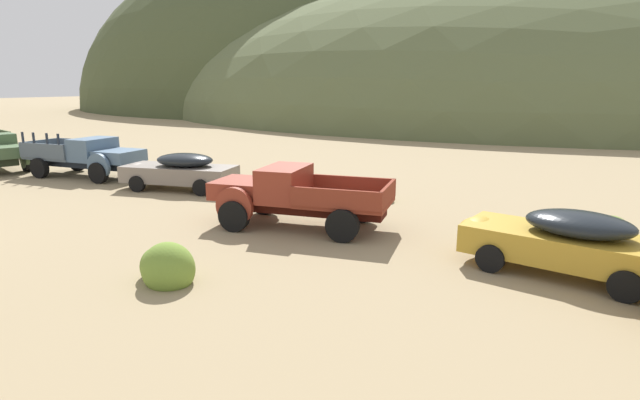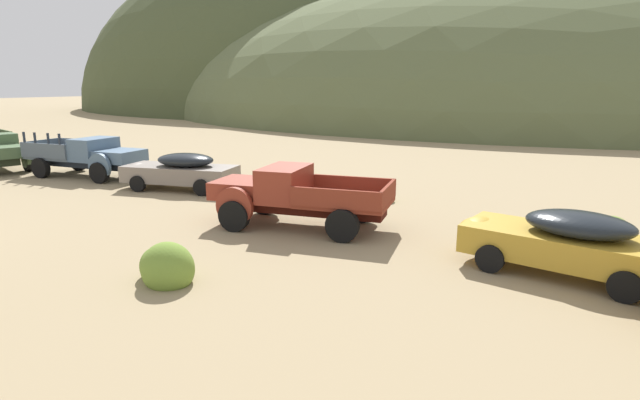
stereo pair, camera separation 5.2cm
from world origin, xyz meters
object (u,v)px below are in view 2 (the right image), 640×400
at_px(truck_chalk_blue, 93,156).
at_px(car_primer_gray, 177,170).
at_px(truck_rust_red, 287,195).
at_px(car_mustard, 558,240).

distance_m(truck_chalk_blue, car_primer_gray, 5.59).
height_order(car_primer_gray, truck_rust_red, truck_rust_red).
bearing_deg(car_mustard, truck_rust_red, 5.73).
xyz_separation_m(truck_chalk_blue, car_mustard, (20.54, -2.84, -0.19)).
distance_m(car_primer_gray, truck_rust_red, 7.56).
distance_m(truck_chalk_blue, truck_rust_red, 13.00).
xyz_separation_m(truck_rust_red, car_mustard, (7.79, -0.31, -0.17)).
xyz_separation_m(truck_chalk_blue, truck_rust_red, (12.75, -2.53, -0.01)).
bearing_deg(car_primer_gray, truck_chalk_blue, -15.29).
bearing_deg(truck_rust_red, car_mustard, 166.48).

